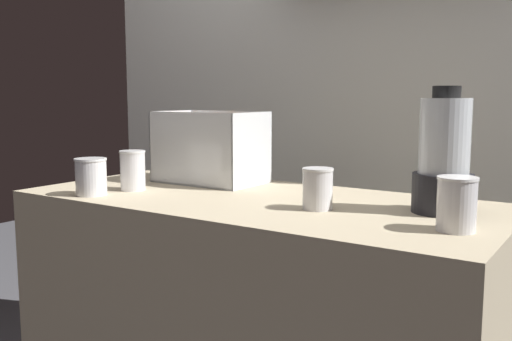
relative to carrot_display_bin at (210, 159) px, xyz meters
name	(u,v)px	position (x,y,z in m)	size (l,w,h in m)	color
back_wall_unit	(364,77)	(0.30, 0.60, 0.29)	(2.60, 0.24, 2.50)	silver
carrot_display_bin	(210,159)	(0.00, 0.00, 0.00)	(0.35, 0.22, 0.24)	white
blender_pitcher	(444,160)	(0.81, -0.08, 0.06)	(0.15, 0.15, 0.32)	black
juice_cup_mango_far_left	(91,178)	(-0.14, -0.40, -0.03)	(0.09, 0.09, 0.11)	white
juice_cup_mango_left	(133,173)	(-0.10, -0.27, -0.02)	(0.08, 0.08, 0.12)	white
juice_cup_mango_middle	(318,191)	(0.52, -0.21, -0.03)	(0.08, 0.08, 0.11)	white
juice_cup_orange_right	(457,207)	(0.89, -0.26, -0.02)	(0.09, 0.09, 0.12)	white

